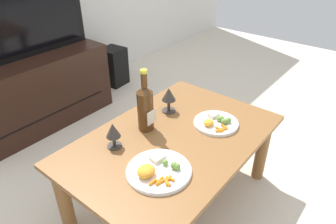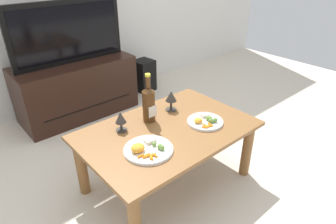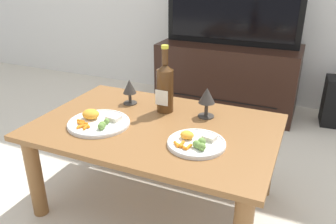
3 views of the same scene
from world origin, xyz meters
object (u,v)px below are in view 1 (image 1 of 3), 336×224
tv_stand (34,91)px  goblet_right (169,96)px  floor_speaker (114,66)px  tv_screen (16,19)px  goblet_left (113,132)px  dining_table (173,150)px  dinner_plate_right (216,123)px  dinner_plate_left (158,170)px  wine_bottle (145,106)px

tv_stand → goblet_right: 1.22m
tv_stand → floor_speaker: (0.84, 0.03, -0.09)m
tv_screen → tv_stand: bearing=90.0°
goblet_left → dining_table: bearing=-37.3°
goblet_right → tv_screen: bearing=99.3°
dining_table → dinner_plate_right: (0.24, -0.11, 0.09)m
tv_screen → goblet_left: tv_screen is taller
tv_screen → dinner_plate_left: 1.51m
dining_table → tv_screen: 1.42m
goblet_left → goblet_right: size_ratio=0.89×
goblet_left → tv_stand: bearing=79.0°
dining_table → dinner_plate_left: dinner_plate_left is taller
goblet_left → dinner_plate_right: size_ratio=0.55×
floor_speaker → tv_screen: bearing=177.6°
goblet_left → goblet_right: 0.42m
floor_speaker → dinner_plate_left: bearing=-130.9°
floor_speaker → dinner_plate_right: bearing=-116.9°
dinner_plate_left → tv_screen: bearing=80.7°
wine_bottle → goblet_right: (0.21, 0.02, -0.03)m
tv_stand → goblet_left: goblet_left is taller
tv_screen → goblet_right: 1.22m
tv_stand → dinner_plate_right: 1.49m
wine_bottle → goblet_right: 0.21m
tv_screen → dinner_plate_right: bearing=-80.6°
dinner_plate_right → goblet_right: bearing=100.0°
floor_speaker → dinner_plate_right: dinner_plate_right is taller
tv_screen → dinner_plate_right: size_ratio=4.31×
dinner_plate_left → dinner_plate_right: 0.48m
tv_stand → dinner_plate_right: tv_stand is taller
dining_table → dinner_plate_right: bearing=-24.5°
floor_speaker → wine_bottle: wine_bottle is taller
tv_stand → goblet_right: (0.19, -1.17, 0.27)m
floor_speaker → goblet_right: bearing=-123.3°
dining_table → goblet_left: goblet_left is taller
wine_bottle → dinner_plate_left: (-0.22, -0.27, -0.12)m
goblet_left → dinner_plate_left: (-0.01, -0.28, -0.07)m
floor_speaker → dinner_plate_left: dinner_plate_left is taller
floor_speaker → goblet_left: (-1.07, -1.21, 0.35)m
dining_table → wine_bottle: 0.27m
tv_stand → tv_screen: 0.54m
floor_speaker → dinner_plate_left: size_ratio=1.27×
floor_speaker → wine_bottle: size_ratio=1.09×
floor_speaker → wine_bottle: (-0.86, -1.22, 0.39)m
tv_stand → tv_screen: bearing=-90.0°
tv_screen → goblet_left: (-0.23, -1.17, -0.29)m
wine_bottle → tv_stand: bearing=89.1°
tv_screen → floor_speaker: size_ratio=2.86×
dining_table → floor_speaker: dining_table is taller
goblet_right → dinner_plate_right: bearing=-80.0°
floor_speaker → wine_bottle: bearing=-130.1°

